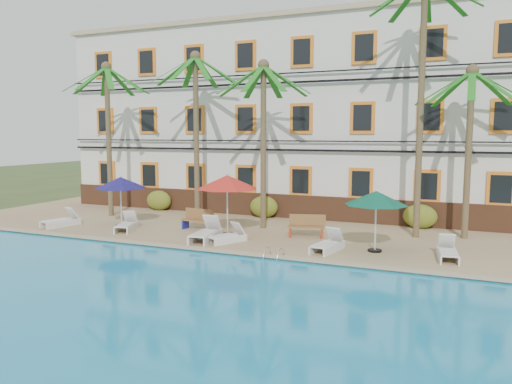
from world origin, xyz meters
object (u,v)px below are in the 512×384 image
at_px(umbrella_green, 376,198).
at_px(lounger_b, 127,224).
at_px(lounger_c, 206,233).
at_px(bench_left, 198,219).
at_px(umbrella_red, 227,182).
at_px(lounger_e, 328,244).
at_px(umbrella_blue, 120,183).
at_px(lounger_a, 61,220).
at_px(pool_ladder, 274,258).
at_px(bench_right, 306,226).
at_px(palm_e, 470,127).
at_px(palm_a, 108,118).
at_px(palm_c, 263,120).
at_px(palm_d, 422,75).
at_px(lounger_f, 448,252).
at_px(lounger_d, 228,236).
at_px(palm_b, 196,113).

height_order(umbrella_green, lounger_b, umbrella_green).
distance_m(lounger_c, bench_left, 2.36).
bearing_deg(umbrella_red, lounger_b, -170.33).
distance_m(umbrella_red, lounger_e, 5.16).
xyz_separation_m(umbrella_blue, lounger_a, (-2.58, -1.07, -1.74)).
bearing_deg(umbrella_green, pool_ladder, -142.89).
bearing_deg(pool_ladder, bench_right, 90.37).
relative_size(palm_e, bench_right, 4.44).
xyz_separation_m(palm_a, lounger_c, (7.49, -3.44, -4.74)).
bearing_deg(lounger_a, bench_left, 15.19).
relative_size(palm_a, pool_ladder, 10.57).
height_order(palm_c, umbrella_blue, palm_c).
distance_m(palm_c, palm_d, 6.85).
bearing_deg(palm_e, umbrella_blue, -167.42).
bearing_deg(umbrella_green, palm_c, 153.90).
distance_m(palm_e, lounger_f, 5.83).
bearing_deg(palm_d, lounger_a, -166.06).
bearing_deg(bench_left, pool_ladder, -34.97).
height_order(umbrella_red, lounger_e, umbrella_red).
bearing_deg(lounger_c, lounger_b, 173.46).
xyz_separation_m(lounger_c, lounger_d, (0.92, 0.06, -0.06)).
bearing_deg(lounger_d, umbrella_red, 116.26).
distance_m(palm_a, lounger_b, 6.49).
xyz_separation_m(palm_d, bench_right, (-4.21, -1.74, -6.12)).
bearing_deg(lounger_b, palm_b, 66.64).
relative_size(lounger_e, bench_left, 1.19).
distance_m(palm_a, lounger_f, 17.44).
distance_m(palm_d, bench_left, 11.17).
bearing_deg(lounger_b, palm_a, 137.68).
xyz_separation_m(umbrella_red, lounger_d, (0.60, -1.21, -1.99)).
bearing_deg(palm_b, lounger_b, -113.36).
height_order(palm_a, umbrella_green, palm_a).
xyz_separation_m(lounger_c, lounger_e, (4.96, 0.12, -0.05)).
relative_size(palm_e, lounger_a, 3.76).
bearing_deg(lounger_a, lounger_c, -1.25).
relative_size(palm_c, umbrella_red, 2.86).
height_order(palm_c, pool_ladder, palm_c).
xyz_separation_m(umbrella_red, lounger_a, (-8.03, -1.10, -1.97)).
distance_m(lounger_b, lounger_f, 13.28).
bearing_deg(lounger_b, umbrella_red, 9.67).
relative_size(lounger_d, lounger_e, 0.94).
relative_size(umbrella_blue, bench_right, 1.50).
xyz_separation_m(palm_d, lounger_d, (-6.76, -3.92, -6.34)).
xyz_separation_m(lounger_a, lounger_c, (7.70, -0.17, 0.04)).
relative_size(palm_a, palm_e, 1.13).
bearing_deg(lounger_c, palm_b, 123.68).
bearing_deg(bench_left, lounger_b, -153.92).
bearing_deg(umbrella_green, umbrella_blue, 177.55).
relative_size(umbrella_red, umbrella_green, 1.15).
bearing_deg(palm_a, lounger_c, -24.63).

